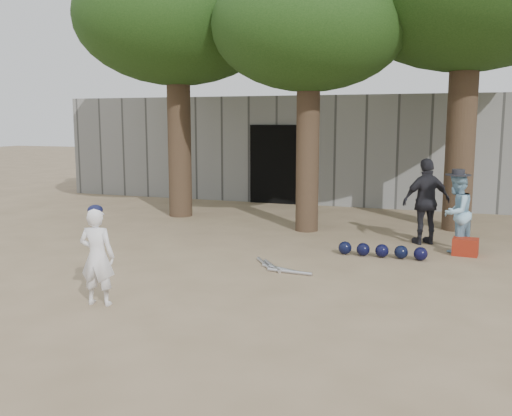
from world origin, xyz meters
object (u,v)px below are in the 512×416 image
at_px(boy_player, 97,257).
at_px(spectator_dark, 426,201).
at_px(red_bag, 465,247).
at_px(spectator_blue, 456,213).

bearing_deg(boy_player, spectator_dark, -134.20).
distance_m(boy_player, red_bag, 6.27).
height_order(boy_player, spectator_dark, spectator_dark).
bearing_deg(boy_player, red_bag, -143.51).
distance_m(spectator_dark, red_bag, 1.22).
bearing_deg(spectator_dark, boy_player, 22.23).
bearing_deg(spectator_blue, spectator_dark, -106.27).
xyz_separation_m(spectator_dark, red_bag, (0.72, -0.73, -0.66)).
height_order(boy_player, red_bag, boy_player).
height_order(spectator_blue, spectator_dark, spectator_dark).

